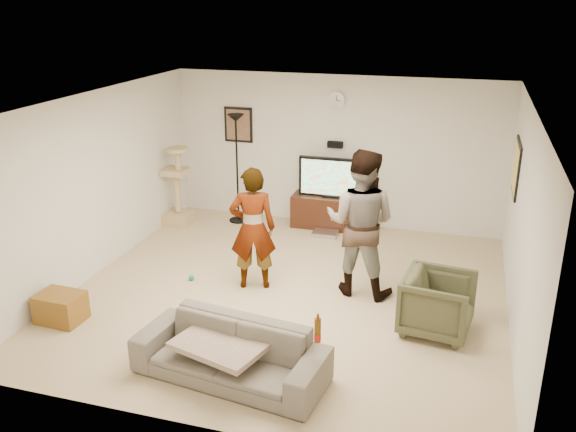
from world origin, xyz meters
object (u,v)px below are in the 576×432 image
(cat_tree, at_px, (177,186))
(beer_bottle, at_px, (318,330))
(person_left, at_px, (253,228))
(armchair, at_px, (438,304))
(sofa, at_px, (230,353))
(floor_lamp, at_px, (237,169))
(person_right, at_px, (360,223))
(side_table, at_px, (61,307))
(tv, at_px, (332,177))
(tv_stand, at_px, (331,212))

(cat_tree, bearing_deg, beer_bottle, -48.76)
(person_left, xyz_separation_m, armchair, (2.42, -0.50, -0.47))
(cat_tree, distance_m, sofa, 4.64)
(floor_lamp, height_order, person_right, person_right)
(side_table, bearing_deg, person_right, 28.79)
(person_left, distance_m, sofa, 2.15)
(tv, relative_size, beer_bottle, 4.43)
(tv_stand, xyz_separation_m, beer_bottle, (0.87, -4.45, 0.43))
(floor_lamp, xyz_separation_m, beer_bottle, (2.47, -4.30, -0.22))
(cat_tree, bearing_deg, sofa, -57.23)
(tv, height_order, side_table, tv)
(tv_stand, xyz_separation_m, side_table, (-2.41, -3.97, -0.09))
(cat_tree, relative_size, sofa, 0.69)
(armchair, height_order, side_table, armchair)
(tv_stand, distance_m, person_right, 2.44)
(floor_lamp, relative_size, sofa, 0.94)
(person_right, bearing_deg, cat_tree, -19.22)
(sofa, bearing_deg, side_table, 176.13)
(armchair, bearing_deg, tv_stand, 40.67)
(tv, height_order, person_left, person_left)
(person_left, bearing_deg, cat_tree, -61.60)
(person_left, bearing_deg, beer_bottle, 105.22)
(person_right, distance_m, side_table, 3.80)
(cat_tree, height_order, armchair, cat_tree)
(person_right, relative_size, sofa, 0.98)
(tv_stand, bearing_deg, tv, 0.00)
(tv_stand, distance_m, tv, 0.60)
(person_right, height_order, side_table, person_right)
(tv_stand, bearing_deg, sofa, -90.44)
(person_left, xyz_separation_m, person_right, (1.37, 0.25, 0.13))
(tv_stand, height_order, sofa, sofa)
(cat_tree, height_order, side_table, cat_tree)
(tv_stand, height_order, floor_lamp, floor_lamp)
(tv, bearing_deg, floor_lamp, -174.50)
(tv_stand, relative_size, cat_tree, 0.96)
(person_right, bearing_deg, person_left, 16.62)
(tv, xyz_separation_m, cat_tree, (-2.54, -0.57, -0.20))
(sofa, xyz_separation_m, beer_bottle, (0.90, 0.00, 0.41))
(tv_stand, height_order, cat_tree, cat_tree)
(person_right, xyz_separation_m, side_table, (-3.26, -1.79, -0.78))
(armchair, bearing_deg, beer_bottle, 153.08)
(sofa, height_order, armchair, armchair)
(tv_stand, relative_size, side_table, 2.45)
(cat_tree, xyz_separation_m, beer_bottle, (3.41, -3.88, 0.02))
(person_left, height_order, side_table, person_left)
(beer_bottle, xyz_separation_m, side_table, (-3.28, 0.48, -0.52))
(person_right, distance_m, sofa, 2.54)
(tv, distance_m, beer_bottle, 4.54)
(person_left, bearing_deg, armchair, 149.23)
(beer_bottle, distance_m, armchair, 1.88)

